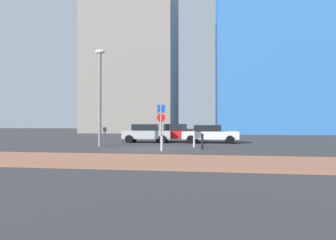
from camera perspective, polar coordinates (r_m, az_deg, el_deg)
name	(u,v)px	position (r m, az deg, el deg)	size (l,w,h in m)	color
ground_plane	(150,150)	(17.55, -3.65, -5.85)	(120.00, 120.00, 0.00)	#38383A
sidewalk_brick	(122,160)	(12.15, -9.15, -7.91)	(40.00, 3.78, 0.14)	#9E664C
parked_car_silver	(147,133)	(23.84, -4.20, -2.56)	(4.01, 2.16, 1.50)	#B7BABF
parked_car_red	(177,133)	(24.13, 1.87, -2.58)	(4.10, 2.14, 1.52)	red
parked_car_white	(209,134)	(23.41, 8.17, -2.67)	(4.45, 2.07, 1.43)	white
parking_sign_post	(161,120)	(20.21, -1.37, 0.05)	(0.60, 0.10, 2.91)	gray
parking_meter	(105,134)	(19.66, -12.41, -2.76)	(0.18, 0.14, 1.32)	#4C4C51
street_lamp	(100,89)	(20.48, -13.30, 5.99)	(0.70, 0.36, 6.67)	gray
traffic_bollard_near	(202,141)	(17.88, 6.80, -4.21)	(0.15, 0.15, 0.96)	black
traffic_bollard_mid	(162,143)	(16.71, -1.22, -4.62)	(0.17, 0.17, 0.87)	#B7B7BC
traffic_bollard_far	(194,139)	(19.18, 5.21, -3.79)	(0.15, 0.15, 1.07)	#B7B7BC
building_colorful_midrise	(269,57)	(49.71, 19.27, 11.65)	(16.41, 16.30, 24.16)	#3372BF
building_under_construction	(133,59)	(49.86, -7.01, 11.83)	(14.33, 11.15, 24.57)	gray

